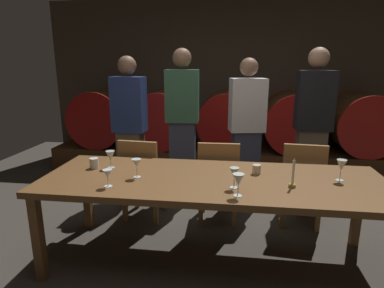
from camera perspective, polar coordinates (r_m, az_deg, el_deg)
The scene contains 25 objects.
ground_plane at distance 2.84m, azimuth 4.12°, elevation -20.77°, with size 7.64×7.64×0.00m, color #3F3A33.
back_wall at distance 5.43m, azimuth 6.43°, elevation 10.70°, with size 5.88×0.24×2.60m, color #473A2D.
barrel_shelf at distance 5.08m, azimuth 5.94°, elevation -2.46°, with size 5.29×0.90×0.35m, color #4C2D16.
wine_barrel_far_left at distance 5.35m, azimuth -15.30°, elevation 4.61°, with size 0.87×0.86×0.87m.
wine_barrel_left at distance 5.06m, azimuth -5.09°, elevation 4.52°, with size 0.87×0.86×0.87m.
wine_barrel_center at distance 4.94m, azimuth 6.36°, elevation 4.26°, with size 0.87×0.86×0.87m.
wine_barrel_right at distance 5.01m, azimuth 17.23°, elevation 3.85°, with size 0.87×0.86×0.87m.
wine_barrel_far_right at distance 5.26m, azimuth 27.59°, elevation 3.33°, with size 0.87×0.86×0.87m.
dining_table at distance 2.58m, azimuth 3.70°, elevation -7.30°, with size 2.70×0.95×0.74m.
chair_left at distance 3.39m, azimuth -8.77°, elevation -5.53°, with size 0.43×0.43×0.88m.
chair_center at distance 3.28m, azimuth 4.70°, elevation -6.07°, with size 0.41×0.41×0.88m.
chair_right at distance 3.40m, azimuth 18.85°, elevation -6.10°, with size 0.43×0.43×0.88m.
guest_far_left at distance 3.94m, azimuth -10.94°, elevation 3.01°, with size 0.39×0.25×1.70m.
guest_center_left at distance 3.82m, azimuth -1.70°, elevation 3.61°, with size 0.39×0.26×1.79m.
guest_center_right at distance 3.66m, azimuth 9.59°, elevation 1.91°, with size 0.42×0.31×1.68m.
guest_far_right at distance 3.79m, azimuth 20.54°, elevation 2.60°, with size 0.38×0.25×1.78m.
candle_center at distance 2.46m, azimuth 17.41°, elevation -5.90°, with size 0.05×0.05×0.23m.
wine_glass_far_left at distance 2.85m, azimuth -14.26°, elevation -2.10°, with size 0.08×0.08×0.15m.
wine_glass_left at distance 2.43m, azimuth -14.74°, elevation -5.24°, with size 0.07×0.07×0.13m.
wine_glass_center_left at distance 2.57m, azimuth -9.80°, elevation -3.45°, with size 0.08×0.08×0.15m.
wine_glass_center_right at distance 2.34m, azimuth 7.51°, elevation -5.26°, with size 0.07×0.07×0.15m.
wine_glass_right at distance 2.20m, azimuth 8.21°, elevation -6.41°, with size 0.08×0.08×0.16m.
wine_glass_far_right at distance 2.71m, azimuth 24.94°, elevation -3.53°, with size 0.08×0.08×0.17m.
cup_left at distance 2.90m, azimuth -16.95°, elevation -3.26°, with size 0.08×0.08×0.09m, color white.
cup_right at distance 2.69m, azimuth 11.37°, elevation -4.41°, with size 0.07×0.07×0.08m, color beige.
Camera 1 is at (0.12, -2.32, 1.62)m, focal length 30.10 mm.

